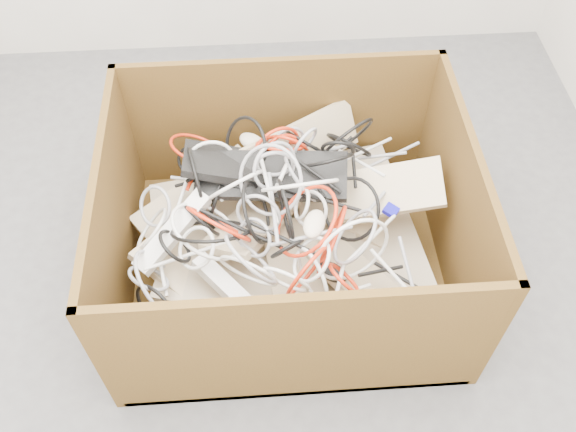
{
  "coord_description": "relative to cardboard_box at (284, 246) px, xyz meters",
  "views": [
    {
      "loc": [
        0.04,
        -1.14,
        1.96
      ],
      "look_at": [
        0.13,
        0.15,
        0.3
      ],
      "focal_mm": 39.2,
      "sensor_mm": 36.0,
      "label": 1
    }
  ],
  "objects": [
    {
      "name": "keyboard_pile",
      "position": [
        0.01,
        0.04,
        0.13
      ],
      "size": [
        1.09,
        0.96,
        0.38
      ],
      "color": "#C5B08B",
      "rests_on": "cardboard_box"
    },
    {
      "name": "mice_scatter",
      "position": [
        0.03,
        -0.04,
        0.2
      ],
      "size": [
        0.77,
        0.76,
        0.23
      ],
      "color": "beige",
      "rests_on": "keyboard_pile"
    },
    {
      "name": "power_strip_left",
      "position": [
        -0.35,
        -0.07,
        0.22
      ],
      "size": [
        0.25,
        0.27,
        0.13
      ],
      "primitive_type": "cube",
      "rotation": [
        0.14,
        -0.26,
        0.83
      ],
      "color": "silver",
      "rests_on": "keyboard_pile"
    },
    {
      "name": "cardboard_box",
      "position": [
        0.0,
        0.0,
        0.0
      ],
      "size": [
        1.16,
        0.97,
        0.61
      ],
      "color": "#432B10",
      "rests_on": "ground"
    },
    {
      "name": "vga_plug",
      "position": [
        0.35,
        -0.02,
        0.2
      ],
      "size": [
        0.06,
        0.06,
        0.03
      ],
      "primitive_type": "cube",
      "rotation": [
        0.09,
        0.14,
        -0.68
      ],
      "color": "#0F0BAB",
      "rests_on": "keyboard_pile"
    },
    {
      "name": "power_strip_right",
      "position": [
        -0.19,
        -0.26,
        0.16
      ],
      "size": [
        0.23,
        0.23,
        0.09
      ],
      "primitive_type": "cube",
      "rotation": [
        -0.1,
        0.17,
        -0.82
      ],
      "color": "silver",
      "rests_on": "keyboard_pile"
    },
    {
      "name": "ground",
      "position": [
        -0.11,
        -0.13,
        -0.15
      ],
      "size": [
        3.0,
        3.0,
        0.0
      ],
      "primitive_type": "plane",
      "color": "#4A4A4C",
      "rests_on": "ground"
    },
    {
      "name": "cable_tangle",
      "position": [
        -0.05,
        -0.02,
        0.26
      ],
      "size": [
        1.01,
        0.84,
        0.44
      ],
      "color": "silver",
      "rests_on": "keyboard_pile"
    }
  ]
}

